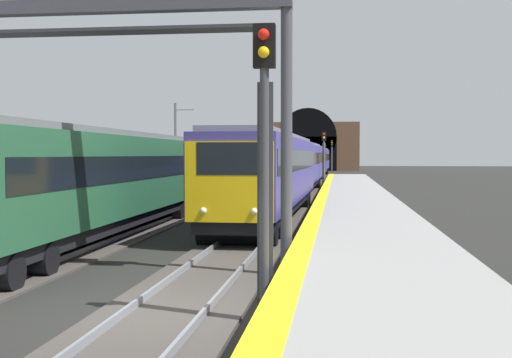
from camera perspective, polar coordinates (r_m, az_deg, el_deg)
The scene contains 12 objects.
ground_plane at distance 12.44m, azimuth -7.61°, elevation -11.71°, with size 320.00×320.00×0.00m, color black.
platform_right at distance 11.96m, azimuth 11.09°, elevation -9.94°, with size 112.00×3.71×0.96m, color gray.
platform_right_edge_strip at distance 11.87m, azimuth 3.28°, elevation -7.61°, with size 112.00×0.50×0.01m, color yellow.
track_main_line at distance 12.43m, azimuth -7.61°, elevation -11.53°, with size 160.00×2.75×0.21m.
train_main_approaching at distance 60.72m, azimuth 4.33°, elevation 1.43°, with size 82.59×3.18×3.88m.
train_adjacent_platform at distance 43.45m, azimuth -3.65°, elevation 1.07°, with size 60.98×2.97×3.80m.
railway_signal_near at distance 11.28m, azimuth 0.75°, elevation 2.53°, with size 0.39×0.38×5.21m.
railway_signal_mid at distance 55.59m, azimuth 5.95°, elevation 2.05°, with size 0.39×0.38×4.90m.
railway_signal_far at distance 115.12m, azimuth 6.63°, elevation 2.31°, with size 0.39×0.38×5.52m.
overhead_signal_gantry at distance 16.82m, azimuth -12.70°, elevation 9.74°, with size 0.70×9.10×6.82m.
tunnel_portal at distance 120.54m, azimuth 4.57°, elevation 2.86°, with size 3.08×18.65×11.45m.
catenary_mast_near at distance 58.35m, azimuth -7.01°, elevation 3.00°, with size 0.22×1.76×7.53m.
Camera 1 is at (-11.67, -3.11, 2.98)m, focal length 45.83 mm.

